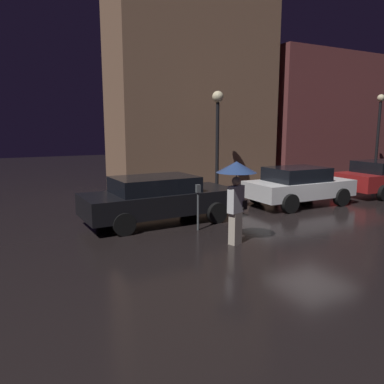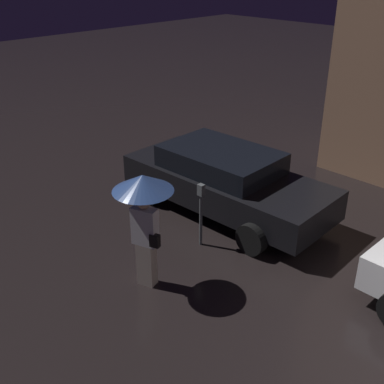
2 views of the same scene
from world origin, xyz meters
name	(u,v)px [view 1 (image 1 of 2)]	position (x,y,z in m)	size (l,w,h in m)	color
ground_plane	(314,214)	(0.00, 0.00, 0.00)	(60.00, 60.00, 0.00)	black
building_facade_left	(192,76)	(-1.14, 6.50, 5.07)	(7.31, 3.00, 10.13)	#8C664C
building_facade_right	(322,118)	(6.94, 6.50, 3.34)	(7.68, 3.00, 6.69)	brown
parked_car_black	(159,198)	(-4.92, 1.45, 0.74)	(4.69, 2.05, 1.39)	black
parked_car_white	(299,185)	(0.58, 1.39, 0.74)	(3.98, 1.99, 1.40)	silver
pedestrian_with_umbrella	(236,181)	(-4.12, -1.44, 1.58)	(0.97, 0.97, 2.04)	beige
parking_meter	(198,202)	(-4.33, 0.09, 0.80)	(0.12, 0.10, 1.29)	#4C5154
street_lamp_near	(217,122)	(-1.29, 4.08, 3.05)	(0.45, 0.45, 4.24)	black
street_lamp_far	(379,126)	(8.21, 3.91, 2.89)	(0.37, 0.37, 4.46)	black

